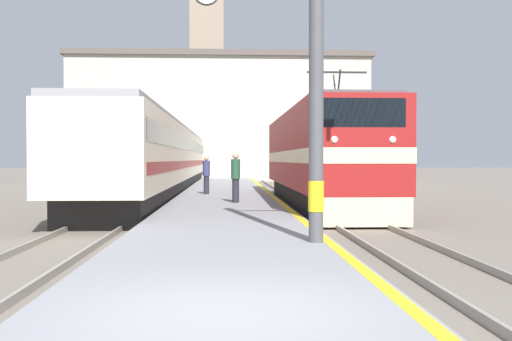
% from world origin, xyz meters
% --- Properties ---
extents(ground_plane, '(200.00, 200.00, 0.00)m').
position_xyz_m(ground_plane, '(0.00, 30.00, 0.00)').
color(ground_plane, '#70665B').
extents(platform, '(4.38, 140.00, 0.32)m').
position_xyz_m(platform, '(0.00, 25.00, 0.16)').
color(platform, gray).
rests_on(platform, ground).
extents(rail_track_near, '(2.83, 140.00, 0.16)m').
position_xyz_m(rail_track_near, '(3.74, 25.00, 0.03)').
color(rail_track_near, '#70665B').
rests_on(rail_track_near, ground).
extents(rail_track_far, '(2.84, 140.00, 0.16)m').
position_xyz_m(rail_track_far, '(-3.51, 25.00, 0.03)').
color(rail_track_far, '#70665B').
rests_on(rail_track_far, ground).
extents(locomotive_train, '(2.92, 16.14, 4.91)m').
position_xyz_m(locomotive_train, '(3.74, 17.72, 2.01)').
color(locomotive_train, black).
rests_on(locomotive_train, ground).
extents(passenger_train, '(2.92, 46.22, 3.72)m').
position_xyz_m(passenger_train, '(-3.51, 31.94, 2.01)').
color(passenger_train, black).
rests_on(passenger_train, ground).
extents(catenary_mast, '(2.26, 0.31, 7.60)m').
position_xyz_m(catenary_mast, '(1.84, 5.29, 4.05)').
color(catenary_mast, '#4C4C51').
rests_on(catenary_mast, platform).
extents(person_on_platform, '(0.34, 0.34, 1.78)m').
position_xyz_m(person_on_platform, '(-0.94, 21.55, 1.26)').
color(person_on_platform, '#23232D').
rests_on(person_on_platform, platform).
extents(second_waiting_passenger, '(0.34, 0.34, 1.87)m').
position_xyz_m(second_waiting_passenger, '(0.35, 16.00, 1.31)').
color(second_waiting_passenger, '#23232D').
rests_on(second_waiting_passenger, platform).
extents(clock_tower, '(4.41, 4.41, 24.90)m').
position_xyz_m(clock_tower, '(-2.11, 57.80, 13.20)').
color(clock_tower, gray).
rests_on(clock_tower, ground).
extents(station_building, '(27.07, 8.46, 11.40)m').
position_xyz_m(station_building, '(-0.65, 49.32, 5.72)').
color(station_building, '#B7B2A3').
rests_on(station_building, ground).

